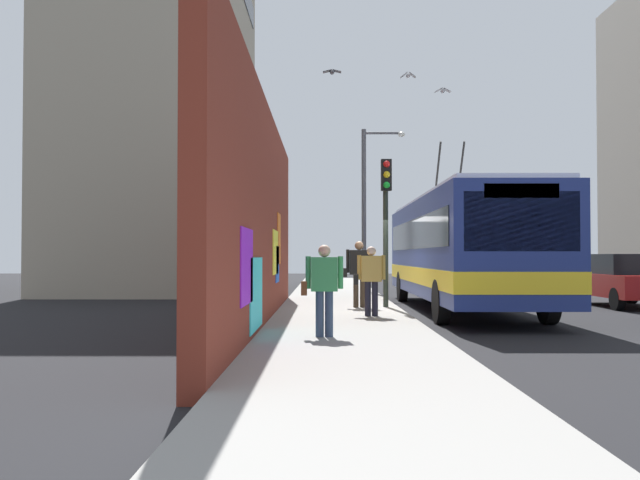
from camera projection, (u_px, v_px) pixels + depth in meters
ground_plane at (400, 314)px, 17.76m from camera, size 80.00×80.00×0.00m
sidewalk_slab at (340, 311)px, 17.77m from camera, size 48.00×3.20×0.15m
graffiti_wall at (262, 217)px, 14.52m from camera, size 15.38×0.32×4.75m
building_far_left at (163, 99)px, 29.90m from camera, size 12.49×6.90×17.00m
city_bus at (460, 247)px, 18.76m from camera, size 11.76×2.67×4.93m
parked_car_red at (624, 279)px, 20.15m from camera, size 4.16×1.86×1.58m
pedestrian_at_curb at (371, 276)px, 15.36m from camera, size 0.22×0.72×1.59m
pedestrian_near_wall at (324, 284)px, 11.42m from camera, size 0.22×0.72×1.56m
pedestrian_midblock at (359, 268)px, 17.97m from camera, size 0.24×0.78×1.77m
traffic_light at (386, 207)px, 18.02m from camera, size 0.49×0.28×3.99m
street_lamp at (369, 198)px, 26.43m from camera, size 0.44×1.71×6.37m
flying_pigeons at (413, 41)px, 20.00m from camera, size 8.05×4.27×3.08m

